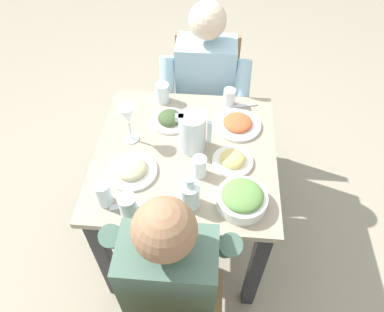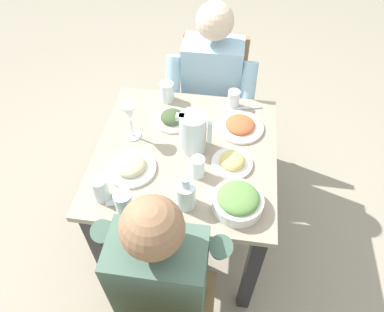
{
  "view_description": "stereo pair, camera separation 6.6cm",
  "coord_description": "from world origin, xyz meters",
  "px_view_note": "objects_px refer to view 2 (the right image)",
  "views": [
    {
      "loc": [
        0.12,
        -1.09,
        1.98
      ],
      "look_at": [
        0.03,
        -0.01,
        0.75
      ],
      "focal_mm": 33.96,
      "sensor_mm": 36.0,
      "label": 1
    },
    {
      "loc": [
        0.18,
        -1.08,
        1.98
      ],
      "look_at": [
        0.03,
        -0.01,
        0.75
      ],
      "focal_mm": 33.96,
      "sensor_mm": 36.0,
      "label": 2
    }
  ],
  "objects_px": {
    "plate_fries": "(232,162)",
    "salt_shaker": "(143,215)",
    "water_glass_near_left": "(233,99)",
    "water_glass_near_right": "(167,92)",
    "water_pitcher": "(193,132)",
    "salad_bowl": "(238,201)",
    "plate_beans": "(131,167)",
    "wine_glass": "(130,114)",
    "plate_dolmas": "(172,118)",
    "dining_table": "(186,172)",
    "plate_rice_curry": "(240,126)",
    "oil_carafe": "(186,196)",
    "diner_far": "(210,102)",
    "water_glass_far_left": "(124,202)",
    "water_glass_far_right": "(101,189)",
    "chair_far": "(212,99)",
    "diner_near": "(166,264)",
    "water_glass_by_pitcher": "(198,167)"
  },
  "relations": [
    {
      "from": "dining_table",
      "to": "diner_far",
      "type": "bearing_deg",
      "value": 83.04
    },
    {
      "from": "wine_glass",
      "to": "oil_carafe",
      "type": "distance_m",
      "value": 0.46
    },
    {
      "from": "dining_table",
      "to": "plate_dolmas",
      "type": "height_order",
      "value": "plate_dolmas"
    },
    {
      "from": "plate_fries",
      "to": "plate_rice_curry",
      "type": "bearing_deg",
      "value": 84.76
    },
    {
      "from": "water_glass_far_left",
      "to": "water_pitcher",
      "type": "bearing_deg",
      "value": 59.58
    },
    {
      "from": "plate_dolmas",
      "to": "salt_shaker",
      "type": "height_order",
      "value": "plate_dolmas"
    },
    {
      "from": "water_pitcher",
      "to": "plate_fries",
      "type": "xyz_separation_m",
      "value": [
        0.18,
        -0.08,
        -0.08
      ]
    },
    {
      "from": "diner_near",
      "to": "diner_far",
      "type": "distance_m",
      "value": 0.98
    },
    {
      "from": "water_glass_near_left",
      "to": "water_glass_far_left",
      "type": "height_order",
      "value": "water_glass_far_left"
    },
    {
      "from": "wine_glass",
      "to": "plate_dolmas",
      "type": "bearing_deg",
      "value": 38.13
    },
    {
      "from": "plate_beans",
      "to": "water_glass_near_right",
      "type": "xyz_separation_m",
      "value": [
        0.07,
        0.48,
        0.03
      ]
    },
    {
      "from": "water_pitcher",
      "to": "salad_bowl",
      "type": "bearing_deg",
      "value": -53.47
    },
    {
      "from": "water_glass_by_pitcher",
      "to": "water_glass_near_left",
      "type": "distance_m",
      "value": 0.48
    },
    {
      "from": "salad_bowl",
      "to": "wine_glass",
      "type": "distance_m",
      "value": 0.61
    },
    {
      "from": "water_glass_near_left",
      "to": "plate_rice_curry",
      "type": "bearing_deg",
      "value": -74.14
    },
    {
      "from": "plate_beans",
      "to": "salt_shaker",
      "type": "xyz_separation_m",
      "value": [
        0.11,
        -0.24,
        0.01
      ]
    },
    {
      "from": "salad_bowl",
      "to": "wine_glass",
      "type": "xyz_separation_m",
      "value": [
        -0.51,
        0.32,
        0.1
      ]
    },
    {
      "from": "oil_carafe",
      "to": "salt_shaker",
      "type": "relative_size",
      "value": 3.05
    },
    {
      "from": "plate_fries",
      "to": "salt_shaker",
      "type": "xyz_separation_m",
      "value": [
        -0.32,
        -0.33,
        0.01
      ]
    },
    {
      "from": "plate_rice_curry",
      "to": "oil_carafe",
      "type": "bearing_deg",
      "value": -112.1
    },
    {
      "from": "dining_table",
      "to": "plate_fries",
      "type": "height_order",
      "value": "plate_fries"
    },
    {
      "from": "salad_bowl",
      "to": "water_glass_far_right",
      "type": "bearing_deg",
      "value": -176.38
    },
    {
      "from": "plate_rice_curry",
      "to": "wine_glass",
      "type": "distance_m",
      "value": 0.52
    },
    {
      "from": "dining_table",
      "to": "salad_bowl",
      "type": "bearing_deg",
      "value": -46.61
    },
    {
      "from": "diner_far",
      "to": "water_glass_far_right",
      "type": "relative_size",
      "value": 10.31
    },
    {
      "from": "plate_fries",
      "to": "wine_glass",
      "type": "distance_m",
      "value": 0.5
    },
    {
      "from": "chair_far",
      "to": "diner_far",
      "type": "bearing_deg",
      "value": -90.0
    },
    {
      "from": "water_glass_near_left",
      "to": "water_pitcher",
      "type": "bearing_deg",
      "value": -117.51
    },
    {
      "from": "diner_far",
      "to": "water_glass_near_left",
      "type": "distance_m",
      "value": 0.25
    },
    {
      "from": "diner_far",
      "to": "water_pitcher",
      "type": "relative_size",
      "value": 6.2
    },
    {
      "from": "diner_near",
      "to": "water_glass_near_right",
      "type": "relative_size",
      "value": 11.6
    },
    {
      "from": "diner_near",
      "to": "plate_beans",
      "type": "relative_size",
      "value": 5.43
    },
    {
      "from": "plate_fries",
      "to": "water_glass_far_right",
      "type": "bearing_deg",
      "value": -153.52
    },
    {
      "from": "wine_glass",
      "to": "chair_far",
      "type": "bearing_deg",
      "value": 63.45
    },
    {
      "from": "salt_shaker",
      "to": "diner_far",
      "type": "bearing_deg",
      "value": 79.12
    },
    {
      "from": "water_glass_far_left",
      "to": "diner_far",
      "type": "bearing_deg",
      "value": 73.33
    },
    {
      "from": "diner_near",
      "to": "salt_shaker",
      "type": "xyz_separation_m",
      "value": [
        -0.11,
        0.12,
        0.14
      ]
    },
    {
      "from": "diner_near",
      "to": "diner_far",
      "type": "xyz_separation_m",
      "value": [
        0.06,
        0.98,
        0.0
      ]
    },
    {
      "from": "water_pitcher",
      "to": "water_glass_near_right",
      "type": "bearing_deg",
      "value": 119.48
    },
    {
      "from": "plate_beans",
      "to": "water_glass_far_left",
      "type": "bearing_deg",
      "value": -81.97
    },
    {
      "from": "dining_table",
      "to": "plate_rice_curry",
      "type": "relative_size",
      "value": 3.61
    },
    {
      "from": "dining_table",
      "to": "water_glass_near_left",
      "type": "bearing_deg",
      "value": 60.86
    },
    {
      "from": "diner_far",
      "to": "water_glass_far_left",
      "type": "distance_m",
      "value": 0.88
    },
    {
      "from": "dining_table",
      "to": "diner_near",
      "type": "distance_m",
      "value": 0.49
    },
    {
      "from": "water_pitcher",
      "to": "plate_dolmas",
      "type": "distance_m",
      "value": 0.21
    },
    {
      "from": "water_glass_near_right",
      "to": "salt_shaker",
      "type": "xyz_separation_m",
      "value": [
        0.04,
        -0.72,
        -0.02
      ]
    },
    {
      "from": "water_glass_near_left",
      "to": "water_glass_near_right",
      "type": "distance_m",
      "value": 0.34
    },
    {
      "from": "diner_far",
      "to": "water_glass_near_left",
      "type": "height_order",
      "value": "diner_far"
    },
    {
      "from": "dining_table",
      "to": "water_glass_by_pitcher",
      "type": "relative_size",
      "value": 8.24
    },
    {
      "from": "wine_glass",
      "to": "diner_near",
      "type": "bearing_deg",
      "value": -65.04
    }
  ]
}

